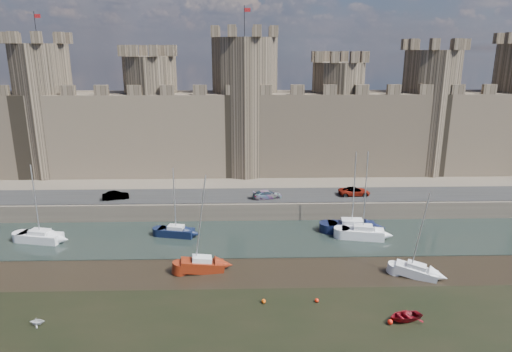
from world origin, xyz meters
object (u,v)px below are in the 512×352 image
at_px(car_1, 116,196).
at_px(sailboat_1, 176,231).
at_px(sailboat_2, 363,232).
at_px(sailboat_5, 416,271).
at_px(sailboat_3, 352,226).
at_px(car_3, 354,192).
at_px(sailboat_0, 40,236).
at_px(sailboat_4, 202,265).
at_px(car_2, 267,195).

height_order(car_1, sailboat_1, sailboat_1).
relative_size(sailboat_2, sailboat_5, 1.21).
relative_size(sailboat_1, sailboat_5, 0.97).
relative_size(car_1, sailboat_1, 0.41).
distance_m(sailboat_3, sailboat_5, 13.13).
distance_m(sailboat_2, sailboat_3, 2.43).
bearing_deg(sailboat_1, car_3, 31.19).
distance_m(car_3, sailboat_1, 27.03).
distance_m(sailboat_0, sailboat_4, 22.81).
bearing_deg(car_2, sailboat_1, 109.15).
height_order(sailboat_1, sailboat_2, sailboat_2).
bearing_deg(sailboat_5, sailboat_1, -178.66).
relative_size(car_1, sailboat_3, 0.34).
bearing_deg(car_3, sailboat_3, 162.12).
bearing_deg(sailboat_4, sailboat_0, 150.54).
xyz_separation_m(car_3, sailboat_1, (-25.41, -8.89, -2.40)).
bearing_deg(sailboat_5, car_1, 176.49).
height_order(sailboat_1, sailboat_4, sailboat_4).
xyz_separation_m(car_3, sailboat_4, (-21.17, -18.62, -2.35)).
bearing_deg(sailboat_3, sailboat_4, -146.86).
xyz_separation_m(sailboat_1, sailboat_2, (24.19, -1.38, 0.14)).
relative_size(sailboat_0, sailboat_5, 1.06).
bearing_deg(sailboat_5, sailboat_4, -160.33).
height_order(car_1, car_2, car_2).
distance_m(sailboat_1, sailboat_5, 29.76).
bearing_deg(sailboat_2, car_1, 175.91).
xyz_separation_m(car_2, sailboat_3, (11.00, -6.99, -2.29)).
bearing_deg(sailboat_0, sailboat_5, -1.35).
bearing_deg(sailboat_2, sailboat_3, 123.01).
bearing_deg(sailboat_0, sailboat_1, 16.13).
relative_size(car_3, sailboat_5, 0.49).
bearing_deg(car_1, car_3, -104.41).
bearing_deg(car_1, sailboat_1, -145.14).
bearing_deg(sailboat_4, sailboat_2, 14.85).
bearing_deg(sailboat_1, car_1, 152.65).
height_order(sailboat_0, sailboat_1, sailboat_0).
distance_m(sailboat_2, sailboat_5, 10.70).
distance_m(car_2, sailboat_4, 19.49).
bearing_deg(sailboat_5, car_2, 152.11).
xyz_separation_m(sailboat_1, sailboat_4, (4.24, -9.73, 0.05)).
distance_m(sailboat_1, sailboat_4, 10.61).
bearing_deg(car_2, car_1, 76.22).
relative_size(sailboat_2, sailboat_3, 1.05).
xyz_separation_m(sailboat_0, sailboat_1, (16.97, 1.33, -0.04)).
height_order(car_3, sailboat_1, sailboat_1).
distance_m(car_1, sailboat_5, 42.09).
distance_m(car_1, sailboat_2, 35.30).
relative_size(car_2, car_3, 0.92).
relative_size(car_2, sailboat_5, 0.45).
bearing_deg(sailboat_2, sailboat_4, -145.96).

